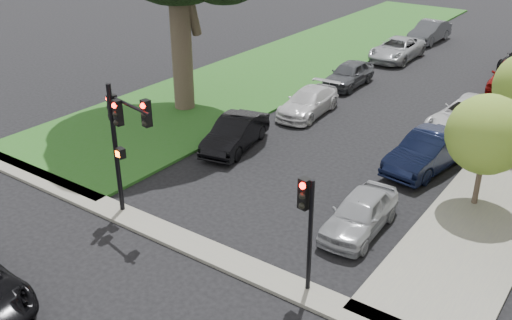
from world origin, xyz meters
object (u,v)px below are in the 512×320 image
Objects in this scene: car_parked_6 at (308,102)px; traffic_signal_main at (122,129)px; car_parked_7 at (349,74)px; car_parked_8 at (397,49)px; car_parked_2 at (470,117)px; car_parked_3 at (510,76)px; car_parked_9 at (429,32)px; traffic_signal_secondary at (307,215)px; car_parked_5 at (235,133)px; small_tree_a at (487,135)px; car_parked_0 at (360,213)px; car_parked_1 at (428,151)px.

traffic_signal_main is at bearing -93.59° from car_parked_6.
car_parked_7 is 0.81× the size of car_parked_8.
car_parked_3 is (-0.12, 7.92, -0.01)m from car_parked_2.
car_parked_9 reaches higher than car_parked_6.
traffic_signal_secondary reaches higher than car_parked_5.
car_parked_3 is at bearing 99.19° from small_tree_a.
car_parked_9 is at bearing 90.70° from traffic_signal_main.
car_parked_2 is 1.34× the size of car_parked_5.
small_tree_a is at bearing -63.52° from car_parked_9.
small_tree_a is at bearing 71.73° from traffic_signal_secondary.
car_parked_6 is at bearing 120.23° from traffic_signal_secondary.
car_parked_0 is 10.93m from car_parked_6.
traffic_signal_secondary is 10.26m from car_parked_5.
car_parked_2 reaches higher than car_parked_8.
car_parked_0 is 5.84m from car_parked_1.
car_parked_2 reaches higher than car_parked_3.
car_parked_9 is at bearing 102.88° from car_parked_0.
traffic_signal_secondary is at bearing -73.51° from car_parked_9.
traffic_signal_main is 24.47m from car_parked_8.
car_parked_5 is 0.97× the size of car_parked_6.
car_parked_8 is at bearing 107.12° from traffic_signal_secondary.
car_parked_1 reaches higher than car_parked_5.
car_parked_8 is at bearing -87.73° from car_parked_9.
car_parked_1 is 7.58m from car_parked_6.
car_parked_8 is (-10.04, 16.70, -2.07)m from small_tree_a.
car_parked_2 reaches higher than car_parked_1.
traffic_signal_secondary reaches higher than car_parked_2.
car_parked_1 is at bearing -87.32° from car_parked_2.
car_parked_0 is 15.58m from car_parked_7.
car_parked_0 is 0.83× the size of car_parked_9.
car_parked_2 reaches higher than car_parked_6.
small_tree_a is 8.09m from traffic_signal_secondary.
car_parked_9 is at bearing 130.61° from car_parked_3.
car_parked_0 is at bearing -82.63° from car_parked_1.
car_parked_7 reaches higher than car_parked_6.
car_parked_8 is (0.02, 6.92, 0.01)m from car_parked_7.
car_parked_1 is (7.13, 9.55, -2.49)m from traffic_signal_main.
car_parked_8 is (-0.41, 24.34, -2.55)m from traffic_signal_main.
car_parked_2 is at bearing 12.66° from car_parked_6.
car_parked_5 is (-10.09, -0.96, -2.08)m from small_tree_a.
car_parked_3 reaches higher than car_parked_8.
car_parked_0 is 21.91m from car_parked_8.
traffic_signal_secondary reaches higher than car_parked_8.
car_parked_1 is at bearing 53.25° from traffic_signal_main.
car_parked_9 is (-0.37, 30.28, -2.49)m from traffic_signal_main.
car_parked_8 is (-0.42, 12.21, 0.07)m from car_parked_6.
car_parked_5 is at bearing 138.37° from traffic_signal_secondary.
car_parked_3 reaches higher than car_parked_5.
small_tree_a reaches higher than car_parked_9.
traffic_signal_secondary reaches higher than car_parked_1.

